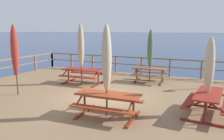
{
  "coord_description": "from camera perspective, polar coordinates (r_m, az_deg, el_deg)",
  "views": [
    {
      "loc": [
        4.16,
        -8.31,
        3.68
      ],
      "look_at": [
        0.0,
        0.82,
        1.88
      ],
      "focal_mm": 36.27,
      "sensor_mm": 36.0,
      "label": 1
    }
  ],
  "objects": [
    {
      "name": "picnic_table_mid_right",
      "position": [
        7.37,
        -1.01,
        -7.48
      ],
      "size": [
        2.15,
        1.5,
        0.78
      ],
      "color": "#993819",
      "rests_on": "wooden_deck"
    },
    {
      "name": "patio_umbrella_short_back",
      "position": [
        7.13,
        -1.37,
        2.85
      ],
      "size": [
        0.32,
        0.32,
        2.97
      ],
      "color": "#4C3828",
      "rests_on": "wooden_deck"
    },
    {
      "name": "railing_waterside_far",
      "position": [
        14.41,
        7.47,
        1.88
      ],
      "size": [
        14.26,
        0.1,
        1.09
      ],
      "color": "brown",
      "rests_on": "wooden_deck"
    },
    {
      "name": "picnic_table_front_right",
      "position": [
        12.36,
        9.4,
        -0.45
      ],
      "size": [
        1.85,
        1.53,
        0.78
      ],
      "color": "brown",
      "rests_on": "wooden_deck"
    },
    {
      "name": "patio_umbrella_tall_back_left",
      "position": [
        11.77,
        -7.84,
        6.0
      ],
      "size": [
        0.32,
        0.32,
        3.09
      ],
      "color": "#4C3828",
      "rests_on": "wooden_deck"
    },
    {
      "name": "patio_umbrella_short_mid",
      "position": [
        7.91,
        23.35,
        0.91
      ],
      "size": [
        0.32,
        0.32,
        2.58
      ],
      "color": "#4C3828",
      "rests_on": "wooden_deck"
    },
    {
      "name": "patio_umbrella_tall_mid_left",
      "position": [
        12.21,
        9.63,
        5.26
      ],
      "size": [
        0.32,
        0.32,
        2.81
      ],
      "color": "#4C3828",
      "rests_on": "wooden_deck"
    },
    {
      "name": "picnic_table_back_right",
      "position": [
        11.97,
        -7.37,
        -0.68
      ],
      "size": [
        2.2,
        1.5,
        0.78
      ],
      "color": "maroon",
      "rests_on": "wooden_deck"
    },
    {
      "name": "wooden_deck",
      "position": [
        9.84,
        -2.01,
        -9.06
      ],
      "size": [
        14.46,
        10.97,
        0.88
      ],
      "primitive_type": "cube",
      "color": "#846647",
      "rests_on": "ground"
    },
    {
      "name": "ground_plane",
      "position": [
        9.99,
        -2.0,
        -11.45
      ],
      "size": [
        600.0,
        600.0,
        0.0
      ],
      "primitive_type": "plane",
      "color": "navy"
    },
    {
      "name": "patio_umbrella_short_front",
      "position": [
        10.38,
        -23.3,
        4.48
      ],
      "size": [
        0.32,
        0.32,
        3.02
      ],
      "color": "#4C3828",
      "rests_on": "wooden_deck"
    },
    {
      "name": "picnic_table_front_left",
      "position": [
        8.09,
        23.15,
        -6.72
      ],
      "size": [
        1.55,
        2.1,
        0.78
      ],
      "color": "maroon",
      "rests_on": "wooden_deck"
    }
  ]
}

